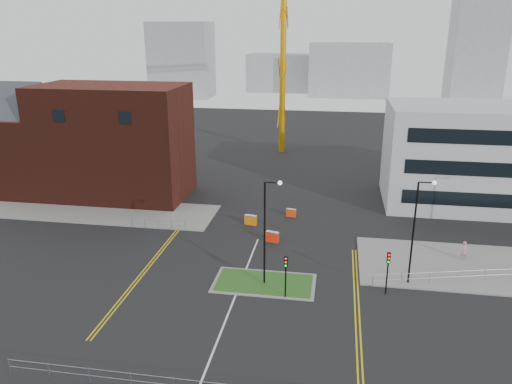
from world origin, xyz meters
TOP-DOWN VIEW (x-y plane):
  - ground at (0.00, 0.00)m, footprint 200.00×200.00m
  - pavement_left at (-20.00, 22.00)m, footprint 28.00×8.00m
  - pavement_right at (22.00, 14.00)m, footprint 24.00×10.00m
  - island_kerb at (2.00, 8.00)m, footprint 8.60×4.60m
  - grass_island at (2.00, 8.00)m, footprint 8.00×4.00m
  - brick_building at (-22.97, 28.00)m, footprint 24.20×10.07m
  - office_block at (26.01, 31.97)m, footprint 25.00×12.20m
  - streetlamp_island at (2.22, 8.00)m, footprint 1.46×0.36m
  - streetlamp_right_near at (14.22, 10.00)m, footprint 1.46×0.36m
  - traffic_light_island at (4.00, 5.98)m, footprint 0.28×0.33m
  - traffic_light_right at (12.00, 7.98)m, footprint 0.28×0.33m
  - railing_front at (0.00, -6.00)m, footprint 24.05×0.05m
  - railing_left at (-11.00, 18.00)m, footprint 6.05×0.05m
  - railing_right at (20.50, 11.50)m, footprint 19.05×5.05m
  - centre_line at (0.00, 2.00)m, footprint 0.15×30.00m
  - yellow_left_a at (-9.00, 10.00)m, footprint 0.12×24.00m
  - yellow_left_b at (-8.70, 10.00)m, footprint 0.12×24.00m
  - yellow_right_a at (9.50, 6.00)m, footprint 0.12×20.00m
  - yellow_right_b at (9.80, 6.00)m, footprint 0.12×20.00m
  - skyline_a at (-40.00, 120.00)m, footprint 18.00×12.00m
  - skyline_b at (10.00, 130.00)m, footprint 24.00×12.00m
  - skyline_c at (45.00, 125.00)m, footprint 14.00×12.00m
  - skyline_d at (-8.00, 140.00)m, footprint 30.00×12.00m
  - pedestrian at (19.61, 15.34)m, footprint 0.83×0.77m
  - barrier_left at (-1.43, 20.84)m, footprint 1.36×0.63m
  - barrier_mid at (1.53, 16.65)m, footprint 1.38×0.78m
  - barrier_right at (2.72, 24.00)m, footprint 1.14×0.59m

SIDE VIEW (x-z plane):
  - ground at x=0.00m, z-range 0.00..0.00m
  - centre_line at x=0.00m, z-range 0.00..0.01m
  - yellow_left_a at x=-9.00m, z-range 0.00..0.01m
  - yellow_left_b at x=-8.70m, z-range 0.00..0.01m
  - yellow_right_a at x=9.50m, z-range 0.00..0.01m
  - yellow_right_b at x=9.80m, z-range 0.00..0.01m
  - island_kerb at x=2.00m, z-range 0.00..0.08m
  - pavement_left at x=-20.00m, z-range 0.00..0.12m
  - pavement_right at x=22.00m, z-range 0.00..0.12m
  - grass_island at x=2.00m, z-range 0.00..0.12m
  - barrier_right at x=2.72m, z-range 0.04..0.96m
  - barrier_left at x=-1.43m, z-range 0.05..1.15m
  - barrier_mid at x=1.53m, z-range 0.05..1.15m
  - railing_left at x=-11.00m, z-range 0.19..1.29m
  - railing_right at x=20.50m, z-range 0.23..1.33m
  - railing_front at x=0.00m, z-range 0.23..1.33m
  - pedestrian at x=19.61m, z-range 0.00..1.91m
  - traffic_light_island at x=4.00m, z-range 0.74..4.39m
  - traffic_light_right at x=12.00m, z-range 0.74..4.39m
  - streetlamp_island at x=2.22m, z-range 0.82..10.00m
  - streetlamp_right_near at x=14.22m, z-range 0.82..10.00m
  - skyline_d at x=-8.00m, z-range 0.00..12.00m
  - office_block at x=26.01m, z-range 0.00..12.00m
  - brick_building at x=-22.97m, z-range -0.27..13.97m
  - skyline_b at x=10.00m, z-range 0.00..16.00m
  - skyline_a at x=-40.00m, z-range 0.00..22.00m
  - skyline_c at x=45.00m, z-range 0.00..28.00m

